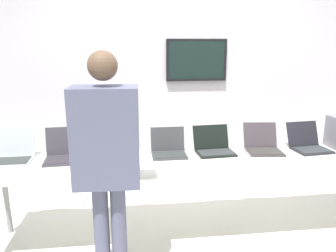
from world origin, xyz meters
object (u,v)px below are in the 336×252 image
laptop_station_1 (64,153)px  workbench (194,163)px  laptop_station_5 (263,145)px  laptop_station_6 (308,144)px  laptop_station_0 (14,154)px  laptop_station_3 (169,149)px  person (107,154)px  laptop_station_4 (214,147)px  laptop_station_2 (117,151)px

laptop_station_1 → workbench: bearing=-5.4°
laptop_station_5 → laptop_station_6: (0.46, -0.01, 0.00)m
laptop_station_1 → laptop_station_0: bearing=176.2°
laptop_station_3 → person: (-0.51, -0.74, 0.23)m
laptop_station_5 → laptop_station_4: bearing=177.8°
laptop_station_1 → laptop_station_6: bearing=-0.0°
laptop_station_0 → laptop_station_3: size_ratio=1.05×
laptop_station_2 → laptop_station_5: 1.39m
laptop_station_1 → laptop_station_5: 1.87m
laptop_station_3 → laptop_station_4: size_ratio=0.86×
laptop_station_1 → person: size_ratio=0.19×
laptop_station_3 → laptop_station_6: bearing=-0.5°
workbench → laptop_station_6: size_ratio=9.93×
laptop_station_4 → person: size_ratio=0.21×
laptop_station_2 → laptop_station_6: size_ratio=1.05×
workbench → laptop_station_5: (0.70, 0.12, 0.10)m
laptop_station_6 → laptop_station_5: bearing=178.8°
workbench → laptop_station_3: 0.27m
workbench → laptop_station_1: (-1.17, 0.11, 0.11)m
workbench → laptop_station_6: laptop_station_6 is taller
workbench → person: 1.02m
laptop_station_0 → laptop_station_4: (1.82, -0.00, -0.00)m
laptop_station_2 → workbench: bearing=-9.1°
laptop_station_2 → person: person is taller
laptop_station_2 → laptop_station_5: bearing=0.3°
laptop_station_0 → laptop_station_5: bearing=-0.5°
laptop_station_2 → laptop_station_3: (0.47, 0.01, -0.00)m
workbench → laptop_station_4: (0.22, 0.14, 0.10)m
workbench → laptop_station_2: bearing=170.9°
person → laptop_station_3: bearing=55.3°
person → laptop_station_4: bearing=38.6°
person → laptop_station_2: bearing=86.8°
workbench → laptop_station_1: bearing=174.6°
person → laptop_station_0: bearing=138.7°
laptop_station_4 → laptop_station_3: bearing=-177.8°
laptop_station_5 → laptop_station_3: bearing=179.9°
laptop_station_5 → laptop_station_6: 0.46m
laptop_station_2 → laptop_station_4: 0.91m
laptop_station_2 → laptop_station_4: size_ratio=1.06×
laptop_station_3 → laptop_station_6: 1.38m
laptop_station_4 → laptop_station_5: size_ratio=0.97×
laptop_station_2 → laptop_station_5: size_ratio=1.03×
laptop_station_5 → laptop_station_2: bearing=-179.7°
laptop_station_5 → laptop_station_6: bearing=-1.2°
laptop_station_4 → laptop_station_6: 0.94m
laptop_station_0 → laptop_station_6: 2.76m
workbench → laptop_station_2: (-0.69, 0.11, 0.10)m
laptop_station_1 → laptop_station_5: bearing=0.3°
person → laptop_station_1: bearing=120.7°
laptop_station_6 → laptop_station_0: bearing=179.4°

